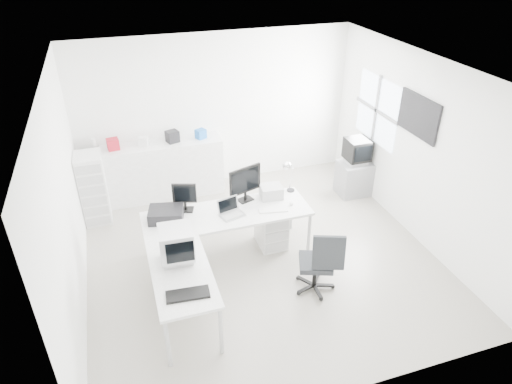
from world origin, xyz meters
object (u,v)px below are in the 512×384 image
object	(u,v)px
main_desk	(228,234)
filing_cabinet	(93,188)
office_chair	(316,260)
sideboard	(164,170)
side_desk	(184,296)
inkjet_printer	(166,214)
laptop	(232,210)
lcd_monitor_large	(245,184)
tv_cabinet	(354,178)
lcd_monitor_small	(185,197)
laser_printer	(271,192)
crt_tv	(357,152)
crt_monitor	(176,246)
drawer_pedestal	(271,228)

from	to	relation	value
main_desk	filing_cabinet	distance (m)	2.45
main_desk	office_chair	bearing A→B (deg)	-49.42
office_chair	sideboard	distance (m)	3.50
main_desk	side_desk	xyz separation A→B (m)	(-0.85, -1.10, 0.00)
inkjet_printer	laptop	size ratio (longest dim) A/B	1.57
side_desk	lcd_monitor_large	world-z (taller)	lcd_monitor_large
laptop	tv_cabinet	xyz separation A→B (m)	(2.62, 1.16, -0.53)
inkjet_printer	lcd_monitor_small	world-z (taller)	lcd_monitor_small
inkjet_printer	sideboard	xyz separation A→B (m)	(0.23, 1.96, -0.32)
lcd_monitor_small	filing_cabinet	world-z (taller)	filing_cabinet
lcd_monitor_large	filing_cabinet	xyz separation A→B (m)	(-2.18, 1.35, -0.43)
filing_cabinet	tv_cabinet	bearing A→B (deg)	-6.92
inkjet_printer	laser_printer	distance (m)	1.60
lcd_monitor_large	filing_cabinet	size ratio (longest dim) A/B	0.46
lcd_monitor_small	tv_cabinet	distance (m)	3.38
laser_printer	crt_tv	distance (m)	2.09
office_chair	crt_tv	world-z (taller)	crt_tv
laptop	main_desk	bearing A→B (deg)	101.23
laptop	office_chair	distance (m)	1.36
crt_monitor	inkjet_printer	bearing A→B (deg)	93.61
main_desk	laptop	bearing A→B (deg)	-63.43
tv_cabinet	crt_tv	world-z (taller)	crt_tv
side_desk	lcd_monitor_large	xyz separation A→B (m)	(1.20, 1.35, 0.65)
lcd_monitor_small	side_desk	bearing A→B (deg)	-83.95
tv_cabinet	sideboard	distance (m)	3.44
side_desk	laptop	bearing A→B (deg)	48.01
side_desk	laptop	world-z (taller)	laptop
office_chair	tv_cabinet	size ratio (longest dim) A/B	1.56
laptop	office_chair	xyz separation A→B (m)	(0.87, -0.98, -0.36)
laptop	inkjet_printer	bearing A→B (deg)	152.13
laser_printer	drawer_pedestal	bearing A→B (deg)	-101.02
laptop	tv_cabinet	bearing A→B (deg)	8.55
drawer_pedestal	side_desk	bearing A→B (deg)	-143.43
drawer_pedestal	sideboard	world-z (taller)	sideboard
main_desk	lcd_monitor_large	size ratio (longest dim) A/B	4.30
laptop	tv_cabinet	distance (m)	2.91
main_desk	laptop	size ratio (longest dim) A/B	8.02
tv_cabinet	lcd_monitor_small	bearing A→B (deg)	-165.89
drawer_pedestal	inkjet_printer	distance (m)	1.64
side_desk	main_desk	bearing A→B (deg)	52.31
lcd_monitor_large	laptop	xyz separation A→B (m)	(-0.30, -0.35, -0.18)
laser_printer	office_chair	xyz separation A→B (m)	(0.17, -1.30, -0.36)
crt_monitor	sideboard	distance (m)	2.96
laser_printer	tv_cabinet	size ratio (longest dim) A/B	0.52
office_chair	filing_cabinet	bearing A→B (deg)	156.28
laptop	crt_monitor	distance (m)	1.18
tv_cabinet	drawer_pedestal	bearing A→B (deg)	-152.84
laptop	filing_cabinet	size ratio (longest dim) A/B	0.25
office_chair	sideboard	xyz separation A→B (m)	(-1.54, 3.14, 0.03)
drawer_pedestal	laptop	world-z (taller)	laptop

